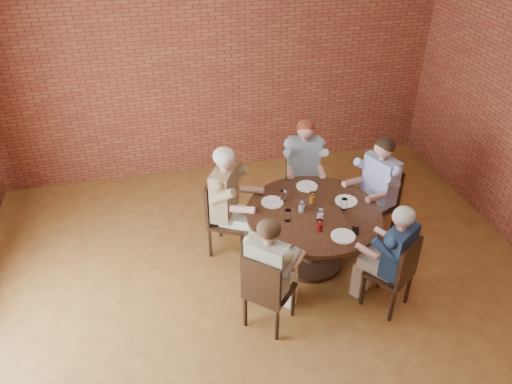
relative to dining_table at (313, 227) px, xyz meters
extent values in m
plane|color=olive|center=(-0.64, -0.98, -0.53)|extent=(7.00, 7.00, 0.00)
plane|color=brown|center=(-0.64, 2.52, 1.17)|extent=(7.00, 0.00, 7.00)
cylinder|color=#311D10|center=(0.00, 0.00, -0.50)|extent=(0.77, 0.77, 0.06)
cylinder|color=#311D10|center=(0.00, 0.00, -0.18)|extent=(0.22, 0.22, 0.64)
cylinder|color=#3D2416|center=(0.00, 0.00, 0.20)|extent=(1.55, 1.55, 0.05)
cube|color=#311D10|center=(0.92, 0.35, -0.10)|extent=(0.58, 0.58, 0.04)
cube|color=#311D10|center=(1.11, 0.42, 0.18)|extent=(0.20, 0.44, 0.51)
cylinder|color=#311D10|center=(0.67, 0.46, -0.32)|extent=(0.04, 0.04, 0.41)
cylinder|color=#311D10|center=(0.81, 0.09, -0.32)|extent=(0.04, 0.04, 0.41)
cylinder|color=#311D10|center=(1.04, 0.60, -0.32)|extent=(0.04, 0.04, 0.41)
cylinder|color=#311D10|center=(1.17, 0.23, -0.32)|extent=(0.04, 0.04, 0.41)
cube|color=#311D10|center=(0.21, 1.03, -0.10)|extent=(0.52, 0.52, 0.04)
cube|color=#311D10|center=(0.25, 1.22, 0.17)|extent=(0.44, 0.13, 0.50)
cylinder|color=#311D10|center=(-0.01, 0.88, -0.32)|extent=(0.04, 0.04, 0.41)
cylinder|color=#311D10|center=(0.36, 0.81, -0.32)|extent=(0.04, 0.04, 0.41)
cylinder|color=#311D10|center=(0.07, 1.25, -0.32)|extent=(0.04, 0.04, 0.41)
cylinder|color=#311D10|center=(0.44, 1.18, -0.32)|extent=(0.04, 0.04, 0.41)
cube|color=#311D10|center=(-0.89, 0.47, -0.10)|extent=(0.63, 0.63, 0.04)
cube|color=#311D10|center=(-1.07, 0.57, 0.19)|extent=(0.25, 0.43, 0.53)
cylinder|color=#311D10|center=(-0.80, 0.19, -0.32)|extent=(0.04, 0.04, 0.41)
cylinder|color=#311D10|center=(-0.61, 0.55, -0.32)|extent=(0.04, 0.04, 0.41)
cylinder|color=#311D10|center=(-1.16, 0.38, -0.32)|extent=(0.04, 0.04, 0.41)
cylinder|color=#311D10|center=(-0.97, 0.74, -0.32)|extent=(0.04, 0.04, 0.41)
cube|color=#311D10|center=(-0.72, -0.79, -0.10)|extent=(0.60, 0.60, 0.04)
cube|color=#311D10|center=(-0.85, -0.93, 0.17)|extent=(0.34, 0.32, 0.49)
cylinder|color=#311D10|center=(-0.46, -0.77, -0.32)|extent=(0.04, 0.04, 0.41)
cylinder|color=#311D10|center=(-0.73, -0.53, -0.32)|extent=(0.04, 0.04, 0.41)
cylinder|color=#311D10|center=(-0.70, -1.05, -0.32)|extent=(0.04, 0.04, 0.41)
cylinder|color=#311D10|center=(-0.98, -0.80, -0.32)|extent=(0.04, 0.04, 0.41)
cube|color=#311D10|center=(0.57, -0.83, -0.10)|extent=(0.57, 0.57, 0.04)
cube|color=#311D10|center=(0.68, -0.99, 0.16)|extent=(0.36, 0.26, 0.47)
cylinder|color=#311D10|center=(0.62, -0.59, -0.32)|extent=(0.04, 0.04, 0.41)
cylinder|color=#311D10|center=(0.33, -0.79, -0.32)|extent=(0.04, 0.04, 0.41)
cylinder|color=#311D10|center=(0.82, -0.88, -0.32)|extent=(0.04, 0.04, 0.41)
cylinder|color=#311D10|center=(0.53, -1.08, -0.32)|extent=(0.04, 0.04, 0.41)
cylinder|color=white|center=(0.43, 0.11, 0.23)|extent=(0.26, 0.26, 0.01)
cylinder|color=white|center=(0.08, 0.51, 0.23)|extent=(0.26, 0.26, 0.01)
cylinder|color=white|center=(-0.41, 0.28, 0.23)|extent=(0.26, 0.26, 0.01)
cylinder|color=white|center=(0.16, -0.50, 0.23)|extent=(0.26, 0.26, 0.01)
cylinder|color=white|center=(0.35, -0.03, 0.29)|extent=(0.07, 0.07, 0.14)
cylinder|color=white|center=(0.04, 0.17, 0.29)|extent=(0.07, 0.07, 0.14)
cylinder|color=white|center=(-0.28, 0.28, 0.29)|extent=(0.07, 0.07, 0.14)
cylinder|color=white|center=(-0.14, 0.03, 0.29)|extent=(0.07, 0.07, 0.14)
cylinder|color=white|center=(-0.34, -0.10, 0.29)|extent=(0.07, 0.07, 0.14)
cylinder|color=white|center=(-0.06, -0.34, 0.29)|extent=(0.07, 0.07, 0.14)
cylinder|color=white|center=(0.02, -0.17, 0.29)|extent=(0.07, 0.07, 0.14)
cube|color=black|center=(0.32, -0.45, 0.23)|extent=(0.11, 0.15, 0.01)
camera|label=1|loc=(-1.69, -4.33, 3.53)|focal=35.00mm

